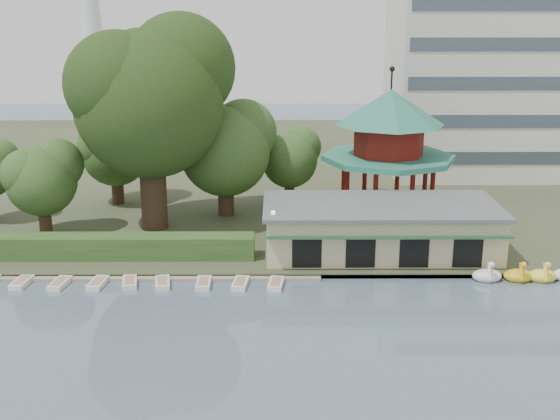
{
  "coord_description": "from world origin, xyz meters",
  "views": [
    {
      "loc": [
        1.82,
        -31.08,
        19.58
      ],
      "look_at": [
        2.0,
        18.0,
        5.0
      ],
      "focal_mm": 45.0,
      "sensor_mm": 36.0,
      "label": 1
    }
  ],
  "objects_px": {
    "boathouse": "(380,227)",
    "big_tree": "(151,93)",
    "dock": "(91,277)",
    "pavilion": "(389,140)"
  },
  "relations": [
    {
      "from": "dock",
      "to": "big_tree",
      "type": "bearing_deg",
      "value": 73.92
    },
    {
      "from": "boathouse",
      "to": "pavilion",
      "type": "xyz_separation_m",
      "value": [
        2.0,
        10.03,
        5.11
      ]
    },
    {
      "from": "pavilion",
      "to": "big_tree",
      "type": "height_order",
      "value": "big_tree"
    },
    {
      "from": "dock",
      "to": "pavilion",
      "type": "relative_size",
      "value": 2.52
    },
    {
      "from": "dock",
      "to": "boathouse",
      "type": "height_order",
      "value": "boathouse"
    },
    {
      "from": "boathouse",
      "to": "big_tree",
      "type": "xyz_separation_m",
      "value": [
        -18.83,
        6.23,
        9.91
      ]
    },
    {
      "from": "big_tree",
      "to": "dock",
      "type": "bearing_deg",
      "value": -106.08
    },
    {
      "from": "dock",
      "to": "boathouse",
      "type": "bearing_deg",
      "value": 12.24
    },
    {
      "from": "pavilion",
      "to": "big_tree",
      "type": "relative_size",
      "value": 0.73
    },
    {
      "from": "dock",
      "to": "pavilion",
      "type": "height_order",
      "value": "pavilion"
    }
  ]
}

